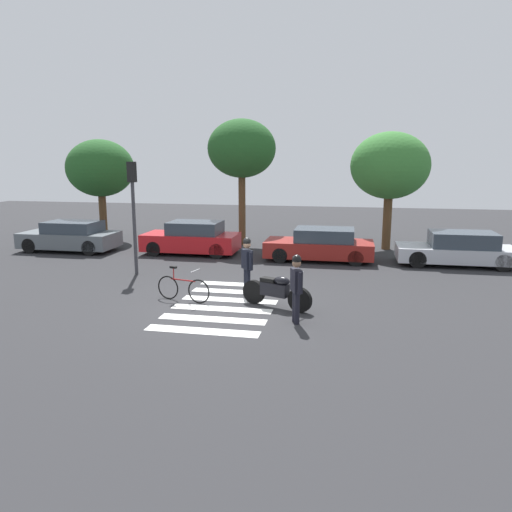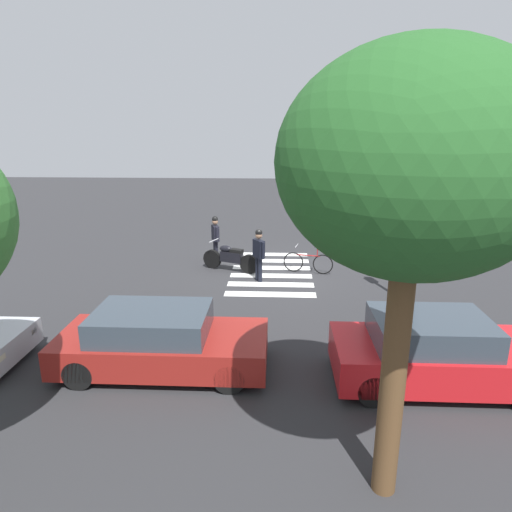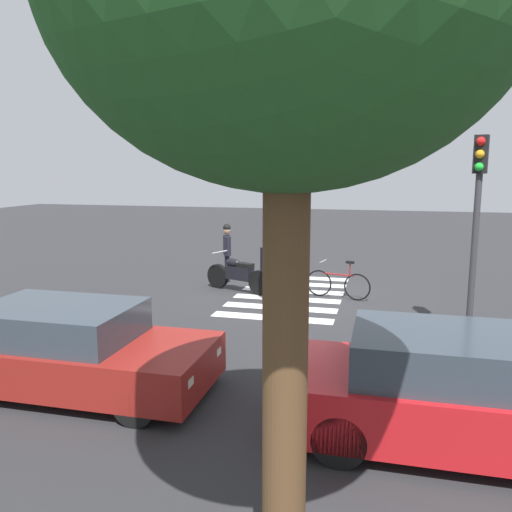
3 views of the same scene
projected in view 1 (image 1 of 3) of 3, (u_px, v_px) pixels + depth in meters
The scene contains 14 objects.
ground_plane at pixel (226, 304), 13.86m from camera, with size 60.00×60.00×0.00m, color #2B2B2D.
police_motorcycle at pixel (276, 291), 13.45m from camera, with size 2.05×1.03×1.06m.
leaning_bicycle at pixel (183, 288), 14.09m from camera, with size 1.71×0.55×1.01m.
officer_on_foot at pixel (247, 262), 14.56m from camera, with size 0.42×0.58×1.77m.
officer_by_motorcycle at pixel (296, 284), 12.10m from camera, with size 0.36×0.62×1.75m.
crosswalk_stripes at pixel (226, 304), 13.86m from camera, with size 2.81×4.95×0.01m.
car_grey_coupe at pixel (71, 237), 21.82m from camera, with size 4.21×1.88×1.34m.
car_red_convertible at pixel (192, 238), 21.14m from camera, with size 4.07×1.84×1.42m.
car_maroon_wagon at pixel (320, 245), 19.80m from camera, with size 4.33×1.87×1.31m.
car_silver_sedan at pixel (458, 249), 18.88m from camera, with size 4.44×1.87×1.30m.
traffic_light_pole at pixel (133, 199), 16.99m from camera, with size 0.30×0.35×3.96m.
street_tree_near at pixel (100, 169), 24.34m from camera, with size 3.32×3.32×5.02m.
street_tree_mid at pixel (242, 149), 22.79m from camera, with size 3.19×3.19×5.90m.
street_tree_far at pixel (390, 166), 21.66m from camera, with size 3.48×3.48×5.25m.
Camera 1 is at (3.41, -12.92, 4.04)m, focal length 34.27 mm.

